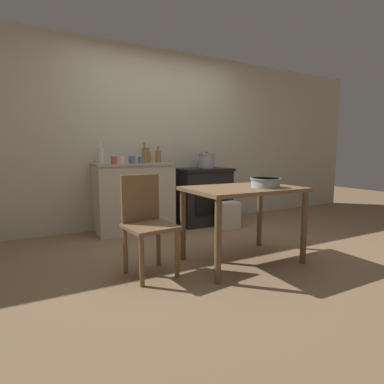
# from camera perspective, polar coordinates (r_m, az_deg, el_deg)

# --- Properties ---
(ground_plane) EXTENTS (14.00, 14.00, 0.00)m
(ground_plane) POSITION_cam_1_polar(r_m,az_deg,el_deg) (3.27, 3.95, -11.46)
(ground_plane) COLOR #896B4C
(wall_back) EXTENTS (8.00, 0.07, 2.55)m
(wall_back) POSITION_cam_1_polar(r_m,az_deg,el_deg) (4.53, -6.69, 10.08)
(wall_back) COLOR beige
(wall_back) RESTS_ON ground_plane
(counter_cabinet) EXTENTS (1.04, 0.55, 0.93)m
(counter_cabinet) POSITION_cam_1_polar(r_m,az_deg,el_deg) (4.14, -10.99, -1.00)
(counter_cabinet) COLOR beige
(counter_cabinet) RESTS_ON ground_plane
(stove) EXTENTS (0.80, 0.62, 0.84)m
(stove) POSITION_cam_1_polar(r_m,az_deg,el_deg) (4.52, 1.88, -0.73)
(stove) COLOR black
(stove) RESTS_ON ground_plane
(work_table) EXTENTS (1.07, 0.73, 0.73)m
(work_table) POSITION_cam_1_polar(r_m,az_deg,el_deg) (2.92, 9.69, -1.15)
(work_table) COLOR brown
(work_table) RESTS_ON ground_plane
(chair) EXTENTS (0.45, 0.45, 0.87)m
(chair) POSITION_cam_1_polar(r_m,az_deg,el_deg) (2.65, -8.64, -5.51)
(chair) COLOR brown
(chair) RESTS_ON ground_plane
(flour_sack) EXTENTS (0.30, 0.21, 0.37)m
(flour_sack) POSITION_cam_1_polar(r_m,az_deg,el_deg) (4.29, 6.87, -4.39)
(flour_sack) COLOR beige
(flour_sack) RESTS_ON ground_plane
(stock_pot) EXTENTS (0.25, 0.25, 0.25)m
(stock_pot) POSITION_cam_1_polar(r_m,az_deg,el_deg) (4.58, 2.79, 6.01)
(stock_pot) COLOR #A8A8AD
(stock_pot) RESTS_ON stove
(mixing_bowl_large) EXTENTS (0.29, 0.29, 0.09)m
(mixing_bowl_large) POSITION_cam_1_polar(r_m,az_deg,el_deg) (2.91, 13.81, 1.82)
(mixing_bowl_large) COLOR #93A8B2
(mixing_bowl_large) RESTS_ON work_table
(bottle_far_left) EXTENTS (0.07, 0.07, 0.28)m
(bottle_far_left) POSITION_cam_1_polar(r_m,az_deg,el_deg) (4.16, -9.02, 6.98)
(bottle_far_left) COLOR olive
(bottle_far_left) RESTS_ON counter_cabinet
(bottle_left) EXTENTS (0.08, 0.08, 0.23)m
(bottle_left) POSITION_cam_1_polar(r_m,az_deg,el_deg) (4.32, -6.45, 6.78)
(bottle_left) COLOR olive
(bottle_left) RESTS_ON counter_cabinet
(bottle_mid_left) EXTENTS (0.07, 0.07, 0.22)m
(bottle_mid_left) POSITION_cam_1_polar(r_m,az_deg,el_deg) (4.34, -8.30, 6.67)
(bottle_mid_left) COLOR olive
(bottle_mid_left) RESTS_ON counter_cabinet
(bottle_center_left) EXTENTS (0.08, 0.08, 0.27)m
(bottle_center_left) POSITION_cam_1_polar(r_m,az_deg,el_deg) (4.12, -17.02, 6.71)
(bottle_center_left) COLOR silver
(bottle_center_left) RESTS_ON counter_cabinet
(cup_center) EXTENTS (0.09, 0.09, 0.10)m
(cup_center) POSITION_cam_1_polar(r_m,az_deg,el_deg) (3.95, -11.36, 6.04)
(cup_center) COLOR #4C6B99
(cup_center) RESTS_ON counter_cabinet
(cup_center_right) EXTENTS (0.09, 0.09, 0.09)m
(cup_center_right) POSITION_cam_1_polar(r_m,az_deg,el_deg) (4.00, -13.29, 5.96)
(cup_center_right) COLOR silver
(cup_center_right) RESTS_ON counter_cabinet
(cup_mid_right) EXTENTS (0.08, 0.08, 0.09)m
(cup_mid_right) POSITION_cam_1_polar(r_m,az_deg,el_deg) (3.85, -14.63, 5.89)
(cup_mid_right) COLOR #B74C42
(cup_mid_right) RESTS_ON counter_cabinet
(cup_right) EXTENTS (0.07, 0.07, 0.09)m
(cup_right) POSITION_cam_1_polar(r_m,az_deg,el_deg) (3.99, -9.69, 6.02)
(cup_right) COLOR #4C6B99
(cup_right) RESTS_ON counter_cabinet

